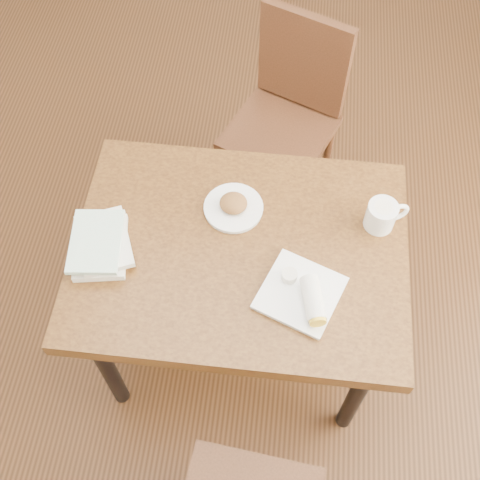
# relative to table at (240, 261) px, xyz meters

# --- Properties ---
(ground) EXTENTS (4.00, 5.00, 0.01)m
(ground) POSITION_rel_table_xyz_m (0.00, 0.00, -0.67)
(ground) COLOR #472814
(ground) RESTS_ON ground
(room_walls) EXTENTS (4.02, 5.02, 2.80)m
(room_walls) POSITION_rel_table_xyz_m (0.00, 0.00, 0.97)
(room_walls) COLOR silver
(room_walls) RESTS_ON ground
(table) EXTENTS (1.11, 0.83, 0.75)m
(table) POSITION_rel_table_xyz_m (0.00, 0.00, 0.00)
(table) COLOR brown
(table) RESTS_ON ground
(chair_far) EXTENTS (0.55, 0.55, 0.95)m
(chair_far) POSITION_rel_table_xyz_m (0.12, 0.85, -0.11)
(chair_far) COLOR #4B2615
(chair_far) RESTS_ON ground
(plate_scone) EXTENTS (0.21, 0.21, 0.07)m
(plate_scone) POSITION_rel_table_xyz_m (-0.04, 0.15, 0.11)
(plate_scone) COLOR white
(plate_scone) RESTS_ON table
(coffee_mug) EXTENTS (0.15, 0.10, 0.10)m
(coffee_mug) POSITION_rel_table_xyz_m (0.46, 0.15, 0.14)
(coffee_mug) COLOR white
(coffee_mug) RESTS_ON table
(plate_burrito) EXTENTS (0.31, 0.31, 0.08)m
(plate_burrito) POSITION_rel_table_xyz_m (0.22, -0.16, 0.11)
(plate_burrito) COLOR white
(plate_burrito) RESTS_ON table
(book_stack) EXTENTS (0.24, 0.28, 0.06)m
(book_stack) POSITION_rel_table_xyz_m (-0.45, -0.05, 0.12)
(book_stack) COLOR white
(book_stack) RESTS_ON table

